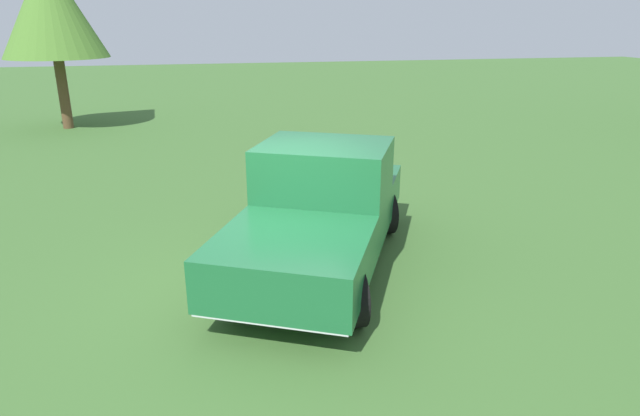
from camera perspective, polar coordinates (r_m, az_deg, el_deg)
The scene contains 3 objects.
ground_plane at distance 7.71m, azimuth -4.91°, elevation -7.77°, with size 80.00×80.00×0.00m, color #3D662D.
pickup_truck at distance 7.98m, azimuth 0.21°, elevation 0.37°, with size 5.11×3.79×1.78m.
tree_back_right at distance 20.11m, azimuth -26.31°, elevation 18.29°, with size 3.22×3.22×5.40m.
Camera 1 is at (6.82, -0.89, 3.48)m, focal length 30.66 mm.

